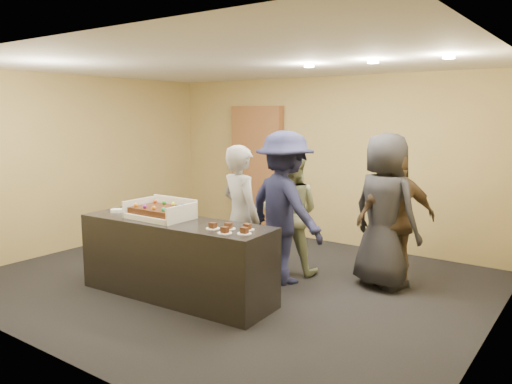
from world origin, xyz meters
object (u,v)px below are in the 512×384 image
at_px(sheet_cake, 160,210).
at_px(person_navy_man, 284,208).
at_px(storage_cabinet, 257,170).
at_px(person_sage_man, 290,213).
at_px(cake_box, 162,214).
at_px(person_dark_suit, 385,211).
at_px(person_brown_extra, 396,219).
at_px(serving_counter, 176,259).
at_px(person_server_grey, 241,218).
at_px(plate_stack, 117,211).

bearing_deg(sheet_cake, person_navy_man, 50.32).
height_order(storage_cabinet, person_navy_man, storage_cabinet).
bearing_deg(person_sage_man, cake_box, 42.42).
xyz_separation_m(sheet_cake, person_dark_suit, (2.06, 1.74, -0.05)).
distance_m(person_navy_man, person_brown_extra, 1.36).
bearing_deg(serving_counter, person_server_grey, 51.98).
bearing_deg(cake_box, sheet_cake, -90.99).
xyz_separation_m(person_server_grey, person_navy_man, (0.28, 0.53, 0.08)).
height_order(serving_counter, person_server_grey, person_server_grey).
height_order(serving_counter, cake_box, cake_box).
bearing_deg(person_navy_man, storage_cabinet, -30.01).
distance_m(storage_cabinet, person_dark_suit, 3.33).
distance_m(serving_counter, person_sage_man, 1.68).
height_order(plate_stack, person_server_grey, person_server_grey).
height_order(storage_cabinet, person_brown_extra, storage_cabinet).
bearing_deg(sheet_cake, storage_cabinet, 105.83).
relative_size(person_sage_man, person_dark_suit, 0.86).
height_order(plate_stack, person_brown_extra, person_brown_extra).
height_order(person_server_grey, person_sage_man, person_server_grey).
relative_size(person_server_grey, person_navy_man, 0.92).
bearing_deg(plate_stack, sheet_cake, 4.46).
height_order(person_navy_man, person_brown_extra, person_navy_man).
relative_size(storage_cabinet, person_sage_man, 1.38).
xyz_separation_m(sheet_cake, person_sage_man, (0.84, 1.53, -0.19)).
xyz_separation_m(serving_counter, person_sage_man, (0.60, 1.53, 0.36)).
height_order(sheet_cake, person_navy_man, person_navy_man).
bearing_deg(person_dark_suit, storage_cabinet, -8.41).
distance_m(cake_box, person_sage_man, 1.73).
height_order(cake_box, sheet_cake, cake_box).
height_order(serving_counter, person_navy_man, person_navy_man).
distance_m(person_brown_extra, person_dark_suit, 0.17).
distance_m(serving_counter, person_brown_extra, 2.68).
height_order(cake_box, person_navy_man, person_navy_man).
relative_size(plate_stack, person_brown_extra, 0.09).
bearing_deg(person_server_grey, cake_box, 61.45).
distance_m(cake_box, plate_stack, 0.72).
xyz_separation_m(serving_counter, person_brown_extra, (1.93, 1.82, 0.39)).
height_order(storage_cabinet, person_sage_man, storage_cabinet).
bearing_deg(serving_counter, person_brown_extra, 40.27).
distance_m(plate_stack, person_brown_extra, 3.44).
distance_m(person_navy_man, person_dark_suit, 1.22).
xyz_separation_m(person_navy_man, person_brown_extra, (1.20, 0.64, -0.11)).
relative_size(storage_cabinet, sheet_cake, 3.57).
bearing_deg(person_navy_man, person_brown_extra, -134.40).
relative_size(storage_cabinet, cake_box, 3.05).
xyz_separation_m(person_navy_man, person_dark_suit, (1.08, 0.56, -0.01)).
xyz_separation_m(cake_box, person_server_grey, (0.69, 0.62, -0.07)).
height_order(cake_box, person_server_grey, person_server_grey).
distance_m(serving_counter, cake_box, 0.55).
bearing_deg(storage_cabinet, person_dark_suit, -26.61).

